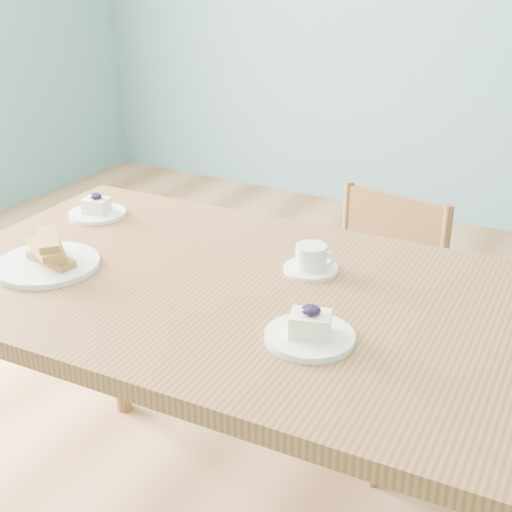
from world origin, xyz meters
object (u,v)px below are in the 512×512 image
(cheesecake_plate_near, at_px, (310,331))
(coffee_cup, at_px, (311,260))
(cheesecake_plate_far, at_px, (97,210))
(dining_table, at_px, (247,318))
(biscotti_plate, at_px, (46,258))
(dining_chair, at_px, (368,324))

(cheesecake_plate_near, relative_size, coffee_cup, 1.38)
(cheesecake_plate_near, distance_m, cheesecake_plate_far, 0.88)
(dining_table, bearing_deg, biscotti_plate, -165.76)
(cheesecake_plate_near, height_order, biscotti_plate, biscotti_plate)
(dining_chair, height_order, cheesecake_plate_far, cheesecake_plate_far)
(biscotti_plate, bearing_deg, cheesecake_plate_far, 110.80)
(dining_chair, xyz_separation_m, cheesecake_plate_far, (-0.67, -0.44, 0.40))
(dining_chair, height_order, cheesecake_plate_near, cheesecake_plate_near)
(cheesecake_plate_far, xyz_separation_m, coffee_cup, (0.69, -0.03, 0.01))
(dining_chair, bearing_deg, biscotti_plate, -116.72)
(cheesecake_plate_near, bearing_deg, dining_chair, 101.01)
(cheesecake_plate_far, relative_size, coffee_cup, 1.23)
(dining_table, relative_size, coffee_cup, 11.80)
(dining_chair, xyz_separation_m, cheesecake_plate_near, (0.15, -0.75, 0.40))
(coffee_cup, bearing_deg, biscotti_plate, -160.22)
(dining_chair, bearing_deg, coffee_cup, -79.37)
(dining_table, distance_m, dining_chair, 0.69)
(cheesecake_plate_near, relative_size, cheesecake_plate_far, 1.13)
(dining_table, bearing_deg, coffee_cup, 57.21)
(cheesecake_plate_far, bearing_deg, coffee_cup, -2.22)
(cheesecake_plate_near, bearing_deg, biscotti_plate, -179.32)
(cheesecake_plate_near, xyz_separation_m, biscotti_plate, (-0.70, -0.01, 0.01))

